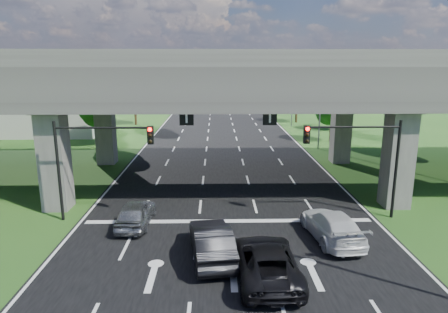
{
  "coord_description": "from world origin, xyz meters",
  "views": [
    {
      "loc": [
        -0.74,
        -18.77,
        9.24
      ],
      "look_at": [
        -0.22,
        6.77,
        3.22
      ],
      "focal_mm": 32.0,
      "sensor_mm": 36.0,
      "label": 1
    }
  ],
  "objects_px": {
    "signal_left": "(94,152)",
    "car_dark": "(211,241)",
    "streetlight_beyond": "(290,87)",
    "streetlight_far": "(317,95)",
    "car_trailing": "(266,261)",
    "car_silver": "(136,213)",
    "signal_right": "(362,151)",
    "car_white": "(332,225)"
  },
  "relations": [
    {
      "from": "signal_left",
      "to": "car_dark",
      "type": "distance_m",
      "value": 9.08
    },
    {
      "from": "signal_left",
      "to": "car_dark",
      "type": "xyz_separation_m",
      "value": [
        6.84,
        -4.98,
        -3.31
      ]
    },
    {
      "from": "car_dark",
      "to": "car_trailing",
      "type": "xyz_separation_m",
      "value": [
        2.42,
        -1.89,
        -0.07
      ]
    },
    {
      "from": "signal_right",
      "to": "streetlight_far",
      "type": "bearing_deg",
      "value": 83.53
    },
    {
      "from": "car_silver",
      "to": "signal_right",
      "type": "bearing_deg",
      "value": -174.03
    },
    {
      "from": "car_silver",
      "to": "car_dark",
      "type": "relative_size",
      "value": 0.85
    },
    {
      "from": "car_dark",
      "to": "signal_left",
      "type": "bearing_deg",
      "value": -43.61
    },
    {
      "from": "car_silver",
      "to": "signal_left",
      "type": "bearing_deg",
      "value": -19.35
    },
    {
      "from": "streetlight_beyond",
      "to": "signal_left",
      "type": "bearing_deg",
      "value": -116.43
    },
    {
      "from": "car_dark",
      "to": "car_trailing",
      "type": "height_order",
      "value": "car_dark"
    },
    {
      "from": "car_silver",
      "to": "car_dark",
      "type": "xyz_separation_m",
      "value": [
        4.42,
        -4.03,
        0.11
      ]
    },
    {
      "from": "streetlight_beyond",
      "to": "car_dark",
      "type": "xyz_separation_m",
      "value": [
        -11.08,
        -41.03,
        -4.97
      ]
    },
    {
      "from": "signal_left",
      "to": "car_silver",
      "type": "height_order",
      "value": "signal_left"
    },
    {
      "from": "car_trailing",
      "to": "streetlight_far",
      "type": "bearing_deg",
      "value": -109.3
    },
    {
      "from": "streetlight_far",
      "to": "car_silver",
      "type": "distance_m",
      "value": 26.59
    },
    {
      "from": "signal_right",
      "to": "signal_left",
      "type": "height_order",
      "value": "same"
    },
    {
      "from": "signal_right",
      "to": "streetlight_beyond",
      "type": "height_order",
      "value": "streetlight_beyond"
    },
    {
      "from": "streetlight_far",
      "to": "car_silver",
      "type": "relative_size",
      "value": 2.29
    },
    {
      "from": "car_dark",
      "to": "car_white",
      "type": "relative_size",
      "value": 0.97
    },
    {
      "from": "streetlight_beyond",
      "to": "car_dark",
      "type": "height_order",
      "value": "streetlight_beyond"
    },
    {
      "from": "streetlight_far",
      "to": "car_dark",
      "type": "height_order",
      "value": "streetlight_far"
    },
    {
      "from": "car_silver",
      "to": "car_dark",
      "type": "distance_m",
      "value": 5.98
    },
    {
      "from": "signal_right",
      "to": "streetlight_beyond",
      "type": "distance_m",
      "value": 36.17
    },
    {
      "from": "car_white",
      "to": "car_trailing",
      "type": "bearing_deg",
      "value": 37.92
    },
    {
      "from": "car_dark",
      "to": "car_trailing",
      "type": "relative_size",
      "value": 0.92
    },
    {
      "from": "car_silver",
      "to": "car_white",
      "type": "xyz_separation_m",
      "value": [
        10.8,
        -2.07,
        0.03
      ]
    },
    {
      "from": "streetlight_beyond",
      "to": "car_silver",
      "type": "distance_m",
      "value": 40.43
    },
    {
      "from": "signal_right",
      "to": "car_dark",
      "type": "height_order",
      "value": "signal_right"
    },
    {
      "from": "car_dark",
      "to": "car_trailing",
      "type": "bearing_deg",
      "value": 134.34
    },
    {
      "from": "streetlight_beyond",
      "to": "signal_right",
      "type": "bearing_deg",
      "value": -93.61
    },
    {
      "from": "signal_right",
      "to": "signal_left",
      "type": "distance_m",
      "value": 15.65
    },
    {
      "from": "signal_left",
      "to": "streetlight_far",
      "type": "xyz_separation_m",
      "value": [
        17.92,
        20.06,
        1.66
      ]
    },
    {
      "from": "signal_left",
      "to": "car_white",
      "type": "xyz_separation_m",
      "value": [
        13.22,
        -3.02,
        -3.39
      ]
    },
    {
      "from": "car_dark",
      "to": "car_silver",
      "type": "bearing_deg",
      "value": -49.98
    },
    {
      "from": "signal_right",
      "to": "car_trailing",
      "type": "distance_m",
      "value": 9.97
    },
    {
      "from": "streetlight_beyond",
      "to": "car_trailing",
      "type": "relative_size",
      "value": 1.79
    },
    {
      "from": "car_silver",
      "to": "car_trailing",
      "type": "bearing_deg",
      "value": 140.97
    },
    {
      "from": "signal_right",
      "to": "car_dark",
      "type": "bearing_deg",
      "value": -150.54
    },
    {
      "from": "streetlight_far",
      "to": "streetlight_beyond",
      "type": "height_order",
      "value": "same"
    },
    {
      "from": "car_trailing",
      "to": "car_dark",
      "type": "bearing_deg",
      "value": -39.54
    },
    {
      "from": "streetlight_beyond",
      "to": "car_trailing",
      "type": "bearing_deg",
      "value": -101.41
    },
    {
      "from": "streetlight_far",
      "to": "car_white",
      "type": "relative_size",
      "value": 1.89
    }
  ]
}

